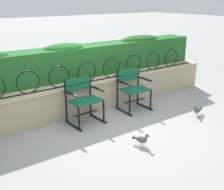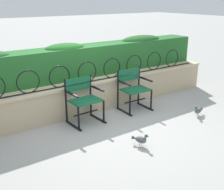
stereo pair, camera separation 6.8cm
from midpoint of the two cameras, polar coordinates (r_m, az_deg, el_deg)
The scene contains 8 objects.
ground_plane at distance 5.29m, azimuth 1.43°, elevation -6.14°, with size 60.00×60.00×0.00m, color #9E9E99.
stone_wall at distance 5.90m, azimuth -4.05°, elevation -0.09°, with size 6.32×0.41×0.63m.
iron_arch_fence at distance 5.65m, azimuth -4.52°, elevation 4.38°, with size 5.80×0.02×0.42m.
hedge_row at distance 6.11m, azimuth -6.28°, elevation 6.98°, with size 6.19×0.56×0.74m.
park_chair_left at distance 5.32m, azimuth -5.39°, elevation -0.73°, with size 0.61×0.55×0.84m.
park_chair_right at distance 5.94m, azimuth 4.57°, elevation 1.41°, with size 0.60×0.54×0.84m.
pigeon_near_chairs at distance 4.60m, azimuth 6.15°, elevation -8.74°, with size 0.16×0.28×0.22m.
pigeon_far_side at distance 5.94m, azimuth 17.06°, elevation -2.92°, with size 0.29×0.14×0.22m.
Camera 2 is at (-2.84, -3.86, 2.24)m, focal length 45.96 mm.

